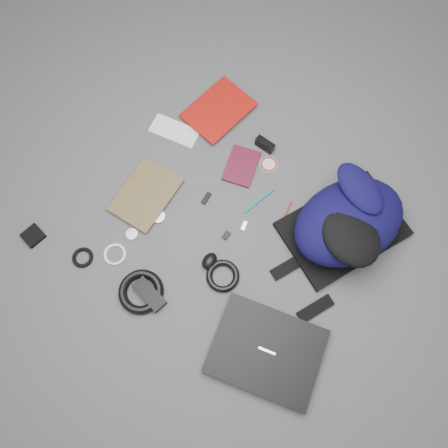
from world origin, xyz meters
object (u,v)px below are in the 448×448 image
Objects in this scene: compact_camera at (265,145)px; comic_book at (126,183)px; textbook_red at (201,96)px; dvd_case at (241,166)px; laptop at (266,351)px; mouse at (209,261)px; power_brick at (150,294)px; backpack at (349,222)px; pouch at (33,236)px.

comic_book is at bearing -126.58° from compact_camera.
dvd_case is (0.35, -0.17, -0.01)m from textbook_red.
compact_camera is (0.37, 0.50, 0.01)m from comic_book.
laptop is 1.14m from textbook_red.
laptop is 5.38× the size of mouse.
textbook_red is at bearing 135.91° from dvd_case.
laptop reaches higher than power_brick.
textbook_red is at bearing -167.19° from backpack.
textbook_red is at bearing 81.40° from pouch.
power_brick reaches higher than textbook_red.
power_brick reaches higher than dvd_case.
laptop reaches higher than textbook_red.
dvd_case is 1.25× the size of power_brick.
textbook_red reaches higher than pouch.
compact_camera is 0.57m from mouse.
laptop is 4.64× the size of compact_camera.
backpack is 0.87m from textbook_red.
laptop is 1.40× the size of comic_book.
textbook_red is 1.02× the size of comic_book.
backpack reaches higher than laptop.
textbook_red is 0.77m from mouse.
dvd_case is at bearing -154.98° from backpack.
mouse is (0.50, -0.59, 0.00)m from textbook_red.
dvd_case is 2.04× the size of compact_camera.
backpack reaches higher than dvd_case.
compact_camera reaches higher than comic_book.
comic_book is 2.03× the size of power_brick.
pouch is (-0.15, -0.40, -0.00)m from comic_book.
mouse is 0.53× the size of power_brick.
backpack is 0.58m from laptop.
pouch is at bearing -118.74° from backpack.
textbook_red is 2.08× the size of power_brick.
backpack is at bearing 65.37° from power_brick.
power_brick is at bearing -43.03° from comic_book.
dvd_case is at bearing 41.15° from comic_book.
comic_book is 1.62× the size of dvd_case.
mouse is at bearing -42.53° from textbook_red.
compact_camera is at bearing 48.24° from comic_book.
laptop reaches higher than dvd_case.
comic_book is 3.75× the size of pouch.
pouch is (-0.53, -0.10, -0.01)m from power_brick.
mouse reaches higher than comic_book.
pouch reaches higher than dvd_case.
textbook_red is 3.84× the size of pouch.
backpack is 0.49m from compact_camera.
laptop is at bearing -65.02° from dvd_case.
backpack is at bearing 48.40° from mouse.
pouch is (-0.49, -0.76, 0.00)m from dvd_case.
laptop is 0.86m from compact_camera.
laptop is 1.03m from pouch.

